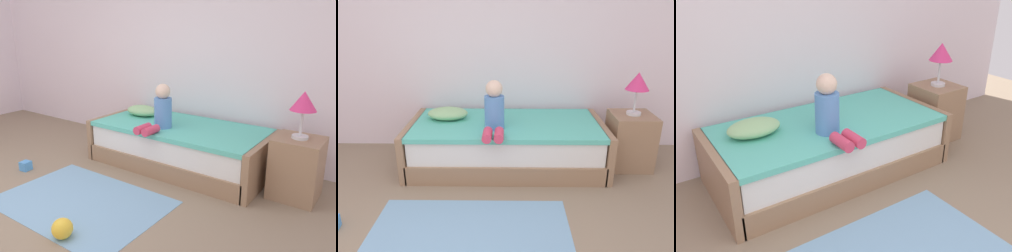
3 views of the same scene
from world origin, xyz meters
The scene contains 9 objects.
wall_rear centered at (0.00, 2.60, 1.45)m, with size 7.20×0.10×2.90m, color white.
bed centered at (0.57, 2.00, 0.25)m, with size 2.11×1.00×0.50m.
nightstand centered at (1.92, 1.98, 0.30)m, with size 0.44×0.44×0.60m, color #997556.
table_lamp centered at (1.92, 1.98, 0.94)m, with size 0.24×0.24×0.45m.
child_figure centered at (0.45, 1.77, 0.70)m, with size 0.20×0.51×0.50m.
pillow centered at (-0.08, 2.10, 0.56)m, with size 0.44×0.30×0.13m, color #99CC8C.
toy_ball centered at (0.61, 0.23, 0.08)m, with size 0.17×0.17×0.17m, color yellow.
area_rug centered at (0.29, 0.70, 0.00)m, with size 1.60×1.10×0.01m, color #7AA8CC.
toy_block centered at (-0.82, 0.84, 0.05)m, with size 0.11×0.11×0.11m, color #4C99E5.
Camera 1 is at (2.62, -1.20, 1.61)m, focal length 36.13 mm.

